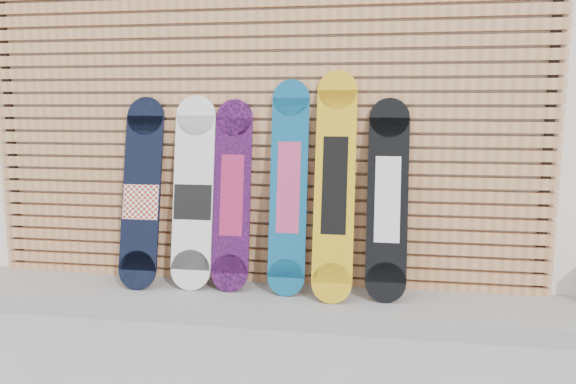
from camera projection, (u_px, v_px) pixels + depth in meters
name	position (u px, v px, depth m)	size (l,w,h in m)	color
ground	(250.00, 351.00, 3.35)	(80.00, 80.00, 0.00)	#969698
building	(361.00, 74.00, 6.40)	(12.00, 5.00, 3.60)	white
concrete_step	(251.00, 301.00, 4.02)	(4.60, 0.70, 0.12)	gray
slat_wall	(258.00, 139.00, 4.13)	(4.26, 0.08, 2.29)	#BE7E4F
snowboard_0	(142.00, 194.00, 4.13)	(0.29, 0.34, 1.40)	black
snowboard_1	(193.00, 194.00, 4.09)	(0.30, 0.29, 1.41)	white
snowboard_2	(232.00, 195.00, 4.06)	(0.27, 0.28, 1.38)	black
snowboard_3	(289.00, 187.00, 3.97)	(0.26, 0.30, 1.52)	#0D5380
snowboard_4	(335.00, 185.00, 3.86)	(0.28, 0.40, 1.58)	gold
snowboard_5	(388.00, 199.00, 3.86)	(0.28, 0.32, 1.39)	black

